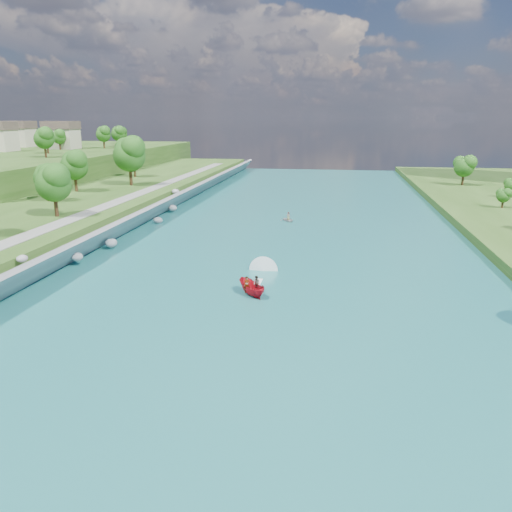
# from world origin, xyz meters

# --- Properties ---
(ground) EXTENTS (260.00, 260.00, 0.00)m
(ground) POSITION_xyz_m (0.00, 0.00, 0.00)
(ground) COLOR #2D5119
(ground) RESTS_ON ground
(river_water) EXTENTS (55.00, 240.00, 0.10)m
(river_water) POSITION_xyz_m (0.00, 20.00, 0.05)
(river_water) COLOR #195E5F
(river_water) RESTS_ON ground
(ridge_west) EXTENTS (60.00, 120.00, 9.00)m
(ridge_west) POSITION_xyz_m (-82.50, 95.00, 4.50)
(ridge_west) COLOR #2D5119
(ridge_west) RESTS_ON ground
(riprap_bank) EXTENTS (4.01, 236.00, 4.13)m
(riprap_bank) POSITION_xyz_m (-25.84, 19.43, 1.80)
(riprap_bank) COLOR slate
(riprap_bank) RESTS_ON ground
(riverside_path) EXTENTS (3.00, 200.00, 0.10)m
(riverside_path) POSITION_xyz_m (-32.50, 20.00, 3.55)
(riverside_path) COLOR gray
(riverside_path) RESTS_ON berm_west
(ridge_houses) EXTENTS (29.50, 29.50, 8.40)m
(ridge_houses) POSITION_xyz_m (-88.67, 100.00, 13.31)
(ridge_houses) COLOR beige
(ridge_houses) RESTS_ON ridge_west
(trees_ridge) EXTENTS (17.34, 68.05, 8.54)m
(trees_ridge) POSITION_xyz_m (-68.21, 98.10, 12.94)
(trees_ridge) COLOR #1F5316
(trees_ridge) RESTS_ON ridge_west
(motorboat) EXTENTS (3.99, 19.00, 2.15)m
(motorboat) POSITION_xyz_m (-1.49, 5.26, 0.83)
(motorboat) COLOR #B80E1B
(motorboat) RESTS_ON river_water
(raft) EXTENTS (3.54, 3.83, 1.68)m
(raft) POSITION_xyz_m (-1.44, 43.83, 0.48)
(raft) COLOR gray
(raft) RESTS_ON river_water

